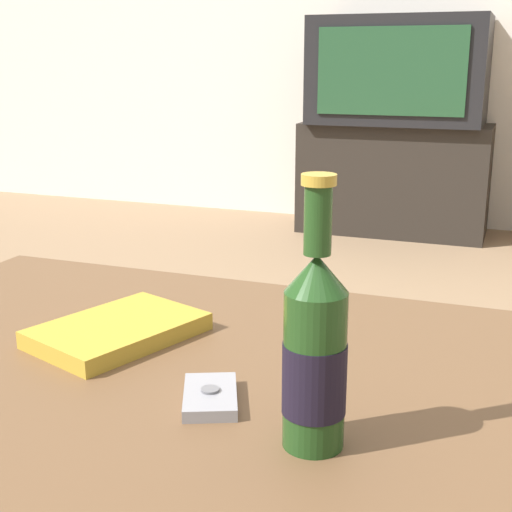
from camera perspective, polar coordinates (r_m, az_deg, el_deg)
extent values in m
cube|color=brown|center=(0.90, -7.30, -10.28)|extent=(1.03, 0.76, 0.04)
cylinder|color=brown|center=(1.47, -17.19, -10.21)|extent=(0.07, 0.07, 0.42)
cube|color=#28231E|center=(3.58, 10.94, 6.10)|extent=(0.90, 0.36, 0.53)
cube|color=black|center=(3.53, 11.38, 14.33)|extent=(0.81, 0.44, 0.49)
cube|color=#234C2D|center=(3.31, 10.71, 14.31)|extent=(0.66, 0.01, 0.38)
cylinder|color=#1E4219|center=(0.70, 4.70, -9.11)|extent=(0.06, 0.06, 0.16)
cylinder|color=black|center=(0.70, 4.68, -9.70)|extent=(0.06, 0.06, 0.07)
cone|color=#1E4219|center=(0.66, 4.88, -1.40)|extent=(0.06, 0.06, 0.04)
cylinder|color=#1E4219|center=(0.65, 4.98, 2.87)|extent=(0.03, 0.03, 0.06)
cylinder|color=#B79333|center=(0.64, 5.06, 6.11)|extent=(0.03, 0.03, 0.01)
cube|color=gray|center=(0.81, -3.68, -11.16)|extent=(0.09, 0.11, 0.01)
cylinder|color=slate|center=(0.81, -3.69, -10.62)|extent=(0.02, 0.02, 0.00)
cube|color=#B7932D|center=(1.00, -10.99, -5.86)|extent=(0.21, 0.26, 0.02)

